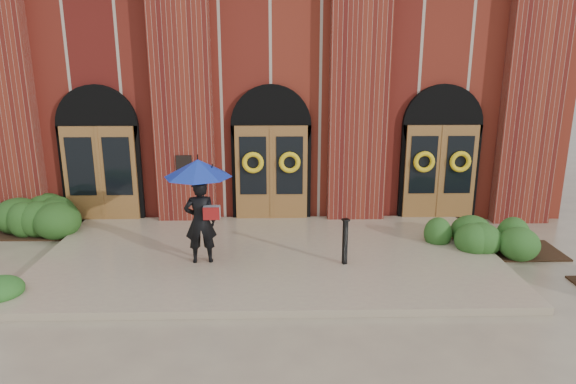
{
  "coord_description": "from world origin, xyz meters",
  "views": [
    {
      "loc": [
        0.15,
        -10.53,
        4.47
      ],
      "look_at": [
        0.4,
        1.0,
        1.33
      ],
      "focal_mm": 32.0,
      "sensor_mm": 36.0,
      "label": 1
    }
  ],
  "objects_px": {
    "man_with_umbrella": "(199,191)",
    "hedge_wall_right": "(496,238)",
    "metal_post": "(345,240)",
    "hedge_wall_left": "(22,215)"
  },
  "relations": [
    {
      "from": "metal_post",
      "to": "hedge_wall_right",
      "type": "distance_m",
      "value": 3.78
    },
    {
      "from": "man_with_umbrella",
      "to": "metal_post",
      "type": "bearing_deg",
      "value": 169.76
    },
    {
      "from": "metal_post",
      "to": "hedge_wall_left",
      "type": "distance_m",
      "value": 8.44
    },
    {
      "from": "hedge_wall_right",
      "to": "man_with_umbrella",
      "type": "bearing_deg",
      "value": -173.27
    },
    {
      "from": "man_with_umbrella",
      "to": "metal_post",
      "type": "distance_m",
      "value": 3.2
    },
    {
      "from": "hedge_wall_right",
      "to": "hedge_wall_left",
      "type": "bearing_deg",
      "value": 171.69
    },
    {
      "from": "man_with_umbrella",
      "to": "hedge_wall_right",
      "type": "bearing_deg",
      "value": -179.96
    },
    {
      "from": "metal_post",
      "to": "hedge_wall_left",
      "type": "xyz_separation_m",
      "value": [
        -8.0,
        2.67,
        -0.25
      ]
    },
    {
      "from": "man_with_umbrella",
      "to": "hedge_wall_left",
      "type": "xyz_separation_m",
      "value": [
        -4.98,
        2.49,
        -1.29
      ]
    },
    {
      "from": "man_with_umbrella",
      "to": "hedge_wall_right",
      "type": "distance_m",
      "value": 6.84
    }
  ]
}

